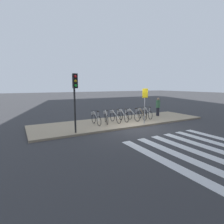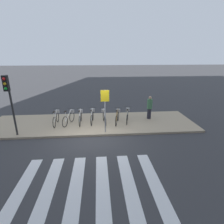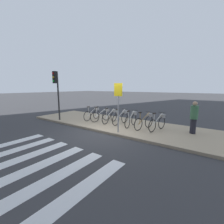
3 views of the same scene
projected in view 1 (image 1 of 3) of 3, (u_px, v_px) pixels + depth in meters
ground_plane at (138, 128)px, 11.19m from camera, size 120.00×120.00×0.00m
sidewalk at (123, 122)px, 12.72m from camera, size 12.74×3.56×0.12m
parked_bicycle_0 at (96, 118)px, 11.53m from camera, size 0.46×1.52×0.94m
parked_bicycle_1 at (106, 117)px, 11.91m from camera, size 0.63×1.45×0.94m
parked_bicycle_2 at (115, 116)px, 12.24m from camera, size 0.46×1.52×0.94m
parked_bicycle_3 at (123, 115)px, 12.65m from camera, size 0.46×1.52×0.94m
parked_bicycle_4 at (132, 115)px, 12.90m from camera, size 0.46×1.52×0.94m
parked_bicycle_5 at (142, 114)px, 13.25m from camera, size 0.54×1.49×0.94m
parked_bicycle_6 at (147, 113)px, 13.70m from camera, size 0.50×1.50×0.94m
pedestrian at (158, 106)px, 14.73m from camera, size 0.34×0.34×1.53m
traffic_light at (75, 91)px, 9.12m from camera, size 0.24×0.40×3.16m
sign_post at (145, 100)px, 11.53m from camera, size 0.44×0.07×2.36m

